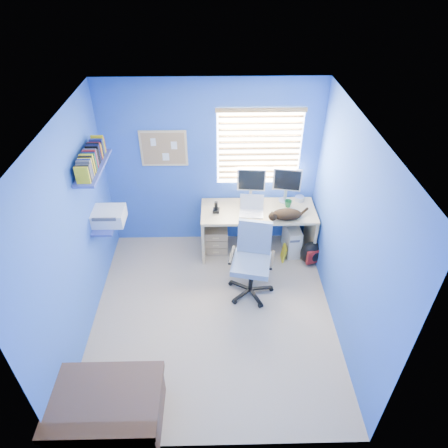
{
  "coord_description": "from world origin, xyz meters",
  "views": [
    {
      "loc": [
        0.06,
        -3.39,
        3.95
      ],
      "look_at": [
        0.15,
        0.65,
        0.95
      ],
      "focal_mm": 32.0,
      "sensor_mm": 36.0,
      "label": 1
    }
  ],
  "objects_px": {
    "cat": "(287,214)",
    "tower_pc": "(292,239)",
    "laptop": "(252,207)",
    "office_chair": "(251,269)",
    "desk": "(257,231)"
  },
  "relations": [
    {
      "from": "desk",
      "to": "tower_pc",
      "type": "height_order",
      "value": "desk"
    },
    {
      "from": "desk",
      "to": "office_chair",
      "type": "xyz_separation_m",
      "value": [
        -0.15,
        -0.82,
        0.0
      ]
    },
    {
      "from": "laptop",
      "to": "office_chair",
      "type": "distance_m",
      "value": 0.88
    },
    {
      "from": "tower_pc",
      "to": "office_chair",
      "type": "relative_size",
      "value": 0.45
    },
    {
      "from": "cat",
      "to": "desk",
      "type": "bearing_deg",
      "value": 132.39
    },
    {
      "from": "office_chair",
      "to": "laptop",
      "type": "bearing_deg",
      "value": 87.05
    },
    {
      "from": "laptop",
      "to": "office_chair",
      "type": "height_order",
      "value": "office_chair"
    },
    {
      "from": "desk",
      "to": "cat",
      "type": "relative_size",
      "value": 3.98
    },
    {
      "from": "desk",
      "to": "tower_pc",
      "type": "bearing_deg",
      "value": -2.35
    },
    {
      "from": "cat",
      "to": "tower_pc",
      "type": "xyz_separation_m",
      "value": [
        0.15,
        0.2,
        -0.59
      ]
    },
    {
      "from": "cat",
      "to": "laptop",
      "type": "bearing_deg",
      "value": 147.77
    },
    {
      "from": "desk",
      "to": "office_chair",
      "type": "bearing_deg",
      "value": -100.16
    },
    {
      "from": "desk",
      "to": "cat",
      "type": "distance_m",
      "value": 0.62
    },
    {
      "from": "cat",
      "to": "tower_pc",
      "type": "relative_size",
      "value": 0.91
    },
    {
      "from": "office_chair",
      "to": "cat",
      "type": "bearing_deg",
      "value": 49.7
    }
  ]
}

